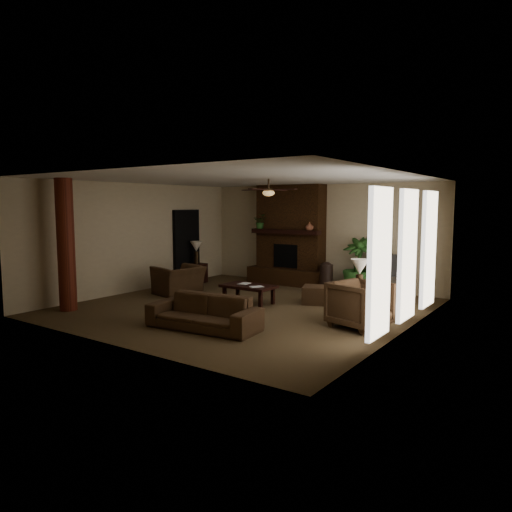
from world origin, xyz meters
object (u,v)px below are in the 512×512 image
Objects in this scene: armchair_left at (179,275)px; ottoman at (316,295)px; coffee_table at (249,287)px; floor_plant at (358,277)px; armchair_right at (360,302)px; side_table_left at (196,273)px; lamp_left at (196,248)px; lamp_right at (360,269)px; floor_vase at (326,275)px; tv_stand at (381,285)px; log_column at (66,245)px; side_table_right at (357,306)px; sofa at (204,307)px.

ottoman is (3.38, 0.97, -0.28)m from armchair_left.
coffee_table is 0.84× the size of floor_plant.
side_table_left is (-5.89, 2.07, -0.20)m from armchair_right.
lamp_left is 1.00× the size of lamp_right.
floor_vase is (2.85, 2.53, -0.05)m from armchair_left.
tv_stand is 1.31× the size of lamp_left.
lamp_left reaches higher than tv_stand.
ottoman is 1.84m from lamp_right.
floor_plant is 4.65m from side_table_left.
log_column is at bearing -1.97° from armchair_left.
tv_stand is 1.55× the size of side_table_right.
armchair_right is (5.69, 2.19, -0.93)m from log_column.
armchair_right reaches higher than tv_stand.
coffee_table is at bearing 104.09° from armchair_left.
lamp_left reaches higher than side_table_right.
lamp_right is (4.78, 0.08, 0.52)m from armchair_left.
floor_vase is at bearing 13.73° from lamp_left.
log_column reaches higher than sofa.
side_table_right is at bearing -14.91° from side_table_left.
ottoman is 0.92× the size of lamp_left.
lamp_left is at bearing 90.00° from side_table_left.
floor_vase is 3.84m from side_table_left.
floor_plant is at bearing 60.18° from coffee_table.
coffee_table is (-0.62, 2.25, -0.03)m from sofa.
floor_vase is (-2.18, 3.01, -0.04)m from armchair_right.
armchair_left is (0.66, 2.67, -0.92)m from log_column.
sofa is at bearing -109.51° from tv_stand.
coffee_table is 2.63m from side_table_right.
lamp_left is 5.85m from lamp_right.
lamp_left is 1.18× the size of side_table_right.
armchair_right is at bearing -79.51° from tv_stand.
coffee_table is at bearing -179.64° from side_table_right.
sofa is 4.70m from floor_vase.
floor_plant is at bearing 73.22° from sofa.
armchair_left reaches higher than armchair_right.
floor_vase is (0.12, 4.70, 0.02)m from sofa.
tv_stand is 0.60× the size of floor_plant.
floor_vase is at bearing 108.70° from ottoman.
armchair_left reaches higher than side_table_right.
armchair_right is at bearing 30.05° from sofa.
tv_stand is 5.24m from side_table_left.
sofa is at bearing -74.66° from coffee_table.
sofa is 3.22m from ottoman.
log_column is at bearing -124.04° from floor_vase.
tv_stand is (2.10, 2.80, -0.12)m from coffee_table.
log_column is 3.64× the size of floor_vase.
armchair_left is at bearing -62.11° from lamp_left.
coffee_table is 3.34m from side_table_left.
lamp_left is 5.85m from side_table_right.
armchair_left is 4.57m from floor_plant.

